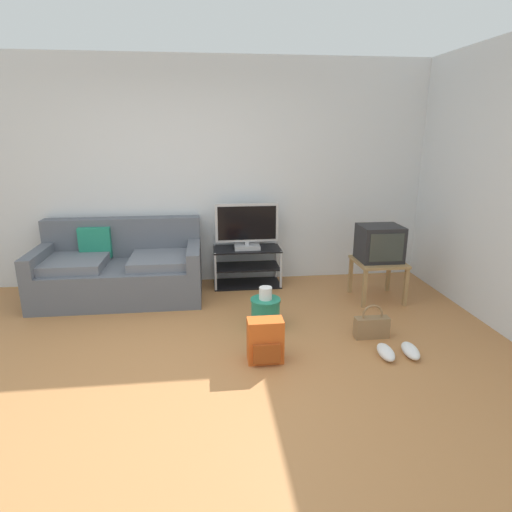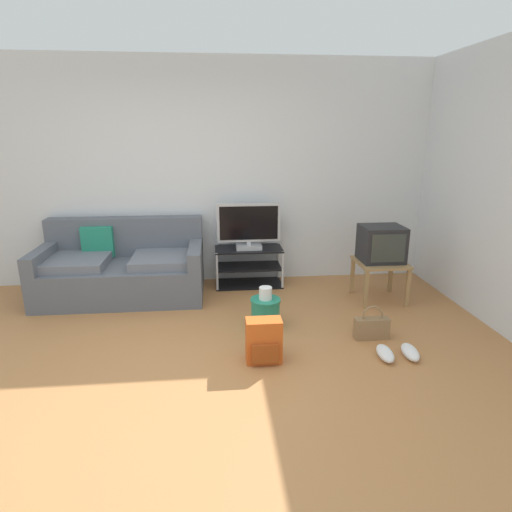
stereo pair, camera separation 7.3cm
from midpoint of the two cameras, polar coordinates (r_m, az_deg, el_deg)
The scene contains 12 objects.
ground_plane at distance 3.49m, azimuth -10.93°, elevation -16.40°, with size 9.00×9.80×0.02m, color #B27542.
wall_back at distance 5.42m, azimuth -9.93°, elevation 10.60°, with size 9.00×0.10×2.70m, color silver.
wall_right at distance 4.70m, azimuth 29.56°, elevation 7.95°, with size 0.10×3.60×2.70m, color silver.
couch at distance 5.23m, azimuth -17.82°, elevation -1.74°, with size 1.83×0.95×0.86m.
tv_stand at distance 5.36m, azimuth -1.60°, elevation -1.40°, with size 0.82×0.42×0.47m.
flat_tv at distance 5.21m, azimuth -1.62°, elevation 3.88°, with size 0.76×0.22×0.56m.
side_table at distance 5.04m, azimuth 15.42°, elevation -1.36°, with size 0.53×0.53×0.46m.
crt_tv at distance 4.98m, azimuth 15.59°, elevation 1.65°, with size 0.46×0.40×0.39m.
backpack at distance 3.64m, azimuth 0.65°, elevation -11.13°, with size 0.30×0.24×0.37m.
handbag at distance 4.19m, azimuth 14.52°, elevation -8.94°, with size 0.32×0.11×0.33m.
cleaning_bucket at distance 4.26m, azimuth 0.76°, elevation -7.16°, with size 0.30×0.30×0.41m.
sneakers_pair at distance 3.95m, azimuth 17.73°, elevation -11.90°, with size 0.37×0.30×0.09m.
Camera 1 is at (0.26, -2.94, 1.85)m, focal length 30.33 mm.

